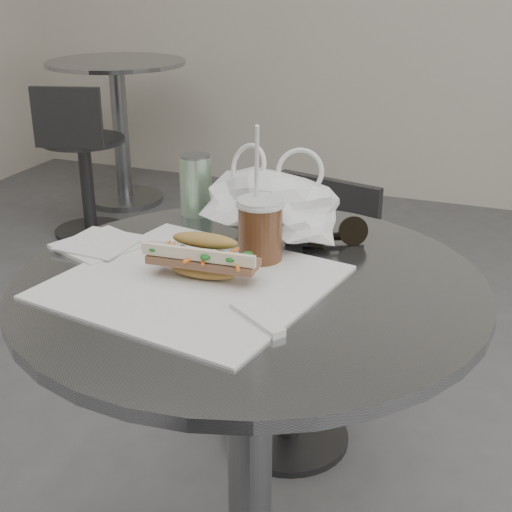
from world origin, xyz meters
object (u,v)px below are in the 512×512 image
(bg_chair, at_px, (83,169))
(sunglasses, at_px, (335,234))
(bg_table, at_px, (120,115))
(drink_can, at_px, (196,185))
(cafe_table, at_px, (250,421))
(banh_mi, at_px, (204,257))
(iced_coffee, at_px, (260,229))
(chair_far, at_px, (298,332))

(bg_chair, distance_m, sunglasses, 2.22)
(bg_table, bearing_deg, drink_can, -54.55)
(cafe_table, relative_size, banh_mi, 3.40)
(bg_table, distance_m, banh_mi, 2.72)
(banh_mi, relative_size, drink_can, 1.85)
(bg_table, relative_size, sunglasses, 6.55)
(sunglasses, bearing_deg, iced_coffee, -159.36)
(bg_table, distance_m, sunglasses, 2.64)
(sunglasses, relative_size, drink_can, 0.94)
(bg_table, relative_size, banh_mi, 3.31)
(cafe_table, height_order, bg_chair, cafe_table)
(bg_table, bearing_deg, sunglasses, -49.94)
(banh_mi, xyz_separation_m, drink_can, (-0.15, 0.28, 0.02))
(banh_mi, height_order, sunglasses, banh_mi)
(chair_far, distance_m, bg_chair, 1.76)
(chair_far, xyz_separation_m, bg_chair, (-1.39, 1.09, 0.01))
(chair_far, distance_m, iced_coffee, 0.72)
(sunglasses, height_order, drink_can, drink_can)
(bg_table, distance_m, iced_coffee, 2.67)
(bg_chair, relative_size, drink_can, 5.95)
(banh_mi, bearing_deg, chair_far, 90.20)
(bg_chair, bearing_deg, drink_can, -65.17)
(banh_mi, bearing_deg, cafe_table, 19.09)
(banh_mi, distance_m, iced_coffee, 0.12)
(banh_mi, xyz_separation_m, sunglasses, (0.15, 0.22, -0.02))
(bg_chair, bearing_deg, chair_far, -54.92)
(cafe_table, bearing_deg, iced_coffee, 97.62)
(bg_table, bearing_deg, bg_chair, -78.33)
(sunglasses, xyz_separation_m, drink_can, (-0.30, 0.06, 0.04))
(cafe_table, distance_m, chair_far, 0.63)
(iced_coffee, height_order, sunglasses, iced_coffee)
(iced_coffee, bearing_deg, banh_mi, -118.42)
(iced_coffee, height_order, drink_can, iced_coffee)
(banh_mi, bearing_deg, bg_chair, 126.46)
(iced_coffee, distance_m, sunglasses, 0.16)
(bg_table, height_order, sunglasses, sunglasses)
(cafe_table, distance_m, iced_coffee, 0.34)
(chair_far, distance_m, drink_can, 0.61)
(bg_table, bearing_deg, banh_mi, -55.44)
(bg_table, bearing_deg, cafe_table, -53.97)
(bg_table, height_order, bg_chair, bg_table)
(cafe_table, relative_size, chair_far, 1.09)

